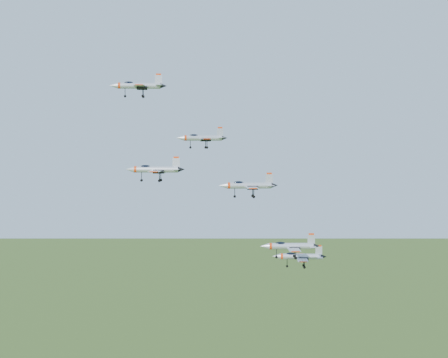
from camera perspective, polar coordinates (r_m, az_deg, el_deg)
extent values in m
cylinder|color=#B7BBC5|center=(139.51, -7.76, 8.45)|extent=(9.32, 1.67, 1.34)
cone|color=#B7BBC5|center=(139.89, -10.06, 8.42)|extent=(1.90, 1.41, 1.34)
cone|color=black|center=(139.36, -5.53, 8.47)|extent=(1.48, 1.19, 1.14)
ellipsoid|color=black|center=(139.69, -8.70, 8.65)|extent=(2.30, 1.05, 0.85)
cube|color=#B7BBC5|center=(136.61, -7.73, 8.46)|extent=(2.53, 4.62, 0.14)
cube|color=#B7BBC5|center=(142.35, -7.62, 8.24)|extent=(2.53, 4.62, 0.14)
cube|color=#B7BBC5|center=(139.51, -6.01, 9.04)|extent=(1.55, 0.18, 2.17)
cube|color=red|center=(139.63, -6.01, 9.50)|extent=(1.14, 0.19, 0.36)
cylinder|color=#B7BBC5|center=(132.21, -1.94, 3.77)|extent=(8.11, 1.62, 1.16)
cone|color=#B7BBC5|center=(131.60, -4.03, 3.77)|extent=(1.68, 1.25, 1.16)
cone|color=black|center=(132.97, 0.05, 3.77)|extent=(1.31, 1.06, 0.99)
ellipsoid|color=black|center=(131.95, -2.79, 3.96)|extent=(2.01, 0.95, 0.74)
cube|color=#B7BBC5|center=(129.76, -1.70, 3.68)|extent=(2.28, 4.05, 0.13)
cube|color=#B7BBC5|center=(134.72, -2.02, 3.67)|extent=(2.28, 4.05, 0.13)
cube|color=#B7BBC5|center=(132.81, -0.37, 4.29)|extent=(1.35, 0.18, 1.88)
cube|color=red|center=(132.84, -0.37, 4.72)|extent=(0.99, 0.18, 0.31)
cylinder|color=#B7BBC5|center=(109.92, -6.22, 0.88)|extent=(7.85, 2.29, 1.12)
cone|color=#B7BBC5|center=(110.66, -8.61, 0.88)|extent=(1.71, 1.34, 1.12)
cone|color=black|center=(109.39, -3.90, 0.88)|extent=(1.34, 1.13, 0.95)
ellipsoid|color=black|center=(110.18, -7.20, 1.10)|extent=(2.00, 1.09, 0.71)
cube|color=#B7BBC5|center=(107.52, -6.31, 0.71)|extent=(2.54, 4.05, 0.12)
cube|color=#B7BBC5|center=(112.30, -5.97, 0.82)|extent=(2.54, 4.05, 0.12)
cube|color=#B7BBC5|center=(109.45, -4.39, 1.49)|extent=(1.29, 0.30, 1.81)
cube|color=red|center=(109.42, -4.40, 1.99)|extent=(0.96, 0.26, 0.30)
cylinder|color=#B7BBC5|center=(141.75, 2.33, -0.59)|extent=(10.07, 2.06, 1.45)
cone|color=#B7BBC5|center=(141.26, -0.09, -0.60)|extent=(2.09, 1.57, 1.45)
cone|color=black|center=(142.45, 4.64, -0.58)|extent=(1.63, 1.32, 1.23)
ellipsoid|color=black|center=(141.48, 1.34, -0.38)|extent=(2.50, 1.19, 0.92)
cube|color=#B7BBC5|center=(138.70, 2.55, -0.79)|extent=(2.85, 5.04, 0.16)
cube|color=#B7BBC5|center=(144.88, 2.29, -0.62)|extent=(2.85, 5.04, 0.16)
cube|color=#B7BBC5|center=(142.19, 4.16, 0.02)|extent=(1.67, 0.24, 2.33)
cube|color=red|center=(142.12, 4.16, 0.51)|extent=(1.23, 0.23, 0.39)
cylinder|color=#B7BBC5|center=(123.62, 6.16, -6.12)|extent=(8.76, 2.12, 1.25)
cone|color=#B7BBC5|center=(123.06, 3.74, -6.15)|extent=(1.85, 1.42, 1.25)
cone|color=black|center=(124.36, 8.46, -6.08)|extent=(1.45, 1.20, 1.07)
ellipsoid|color=black|center=(123.29, 5.18, -5.91)|extent=(2.20, 1.11, 0.80)
cube|color=#B7BBC5|center=(121.05, 6.41, -6.43)|extent=(2.63, 4.44, 0.14)
cube|color=#B7BBC5|center=(126.33, 6.09, -6.03)|extent=(2.63, 4.44, 0.14)
cube|color=#B7BBC5|center=(123.99, 7.98, -5.49)|extent=(1.45, 0.26, 2.03)
cube|color=red|center=(123.83, 7.99, -5.01)|extent=(1.07, 0.24, 0.34)
cylinder|color=#B7BBC5|center=(132.65, 7.01, -7.04)|extent=(8.47, 2.58, 1.21)
cone|color=#B7BBC5|center=(132.35, 4.82, -7.05)|extent=(1.85, 1.47, 1.21)
cone|color=black|center=(133.11, 9.10, -7.02)|extent=(1.46, 1.23, 1.03)
ellipsoid|color=black|center=(132.42, 6.12, -6.85)|extent=(2.16, 1.20, 0.77)
cube|color=#B7BBC5|center=(130.15, 7.18, -7.35)|extent=(2.79, 4.40, 0.13)
cube|color=#B7BBC5|center=(135.26, 7.00, -6.94)|extent=(2.79, 4.40, 0.13)
cube|color=#B7BBC5|center=(132.78, 8.67, -6.49)|extent=(1.40, 0.34, 1.96)
cube|color=red|center=(132.61, 8.67, -6.06)|extent=(1.03, 0.30, 0.33)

